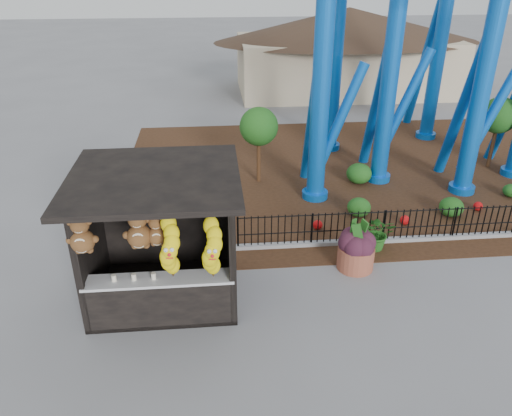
{
  "coord_description": "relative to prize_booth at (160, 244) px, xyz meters",
  "views": [
    {
      "loc": [
        -1.79,
        -8.52,
        7.1
      ],
      "look_at": [
        -0.86,
        1.5,
        2.0
      ],
      "focal_mm": 35.0,
      "sensor_mm": 36.0,
      "label": 1
    }
  ],
  "objects": [
    {
      "name": "ground",
      "position": [
        3.0,
        -0.9,
        -1.54
      ],
      "size": [
        120.0,
        120.0,
        0.0
      ],
      "primitive_type": "plane",
      "color": "slate",
      "rests_on": "ground"
    },
    {
      "name": "mulch_bed",
      "position": [
        7.0,
        7.1,
        -1.53
      ],
      "size": [
        18.0,
        12.0,
        0.02
      ],
      "primitive_type": "cube",
      "color": "#331E11",
      "rests_on": "ground"
    },
    {
      "name": "curb",
      "position": [
        7.0,
        2.1,
        -1.48
      ],
      "size": [
        18.0,
        0.18,
        0.12
      ],
      "primitive_type": "cube",
      "color": "gray",
      "rests_on": "ground"
    },
    {
      "name": "prize_booth",
      "position": [
        0.0,
        0.0,
        0.0
      ],
      "size": [
        3.5,
        3.4,
        3.12
      ],
      "color": "black",
      "rests_on": "ground"
    },
    {
      "name": "picket_fence",
      "position": [
        7.9,
        2.1,
        -1.04
      ],
      "size": [
        12.2,
        0.06,
        1.0
      ],
      "primitive_type": null,
      "color": "black",
      "rests_on": "ground"
    },
    {
      "name": "terracotta_planter",
      "position": [
        4.7,
        0.95,
        -1.23
      ],
      "size": [
        1.05,
        1.05,
        0.61
      ],
      "primitive_type": "cylinder",
      "rotation": [
        0.0,
        0.0,
        0.15
      ],
      "color": "brown",
      "rests_on": "ground"
    },
    {
      "name": "planter_foliage",
      "position": [
        4.7,
        0.95,
        -0.61
      ],
      "size": [
        0.7,
        0.7,
        0.64
      ],
      "primitive_type": "ellipsoid",
      "color": "#331422",
      "rests_on": "terracotta_planter"
    },
    {
      "name": "potted_plant",
      "position": [
        5.53,
        1.8,
        -1.04
      ],
      "size": [
        1.09,
        1.01,
        1.0
      ],
      "primitive_type": "imported",
      "rotation": [
        0.0,
        0.0,
        -0.31
      ],
      "color": "#2A5E1B",
      "rests_on": "ground"
    },
    {
      "name": "landscaping",
      "position": [
        7.52,
        4.63,
        -1.24
      ],
      "size": [
        8.06,
        3.7,
        0.7
      ],
      "color": "#1C4E17",
      "rests_on": "mulch_bed"
    },
    {
      "name": "pavilion",
      "position": [
        9.0,
        19.1,
        1.52
      ],
      "size": [
        15.0,
        15.0,
        4.8
      ],
      "color": "#BFAD8C",
      "rests_on": "ground"
    }
  ]
}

